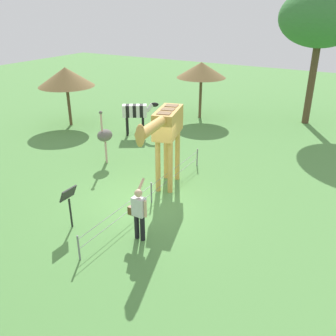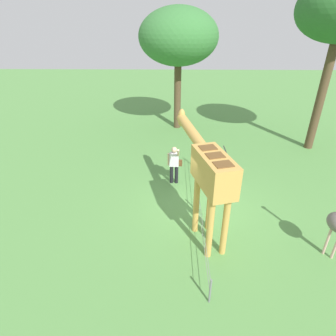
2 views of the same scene
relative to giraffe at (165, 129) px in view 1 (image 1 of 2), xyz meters
name	(u,v)px [view 1 (image 1 of 2)]	position (x,y,z in m)	size (l,w,h in m)	color
ground_plane	(148,201)	(1.09, -0.07, -2.26)	(60.00, 60.00, 0.00)	#568E47
giraffe	(165,129)	(0.00, 0.00, 0.00)	(3.96, 1.52, 3.25)	gold
visitor	(139,211)	(3.02, 0.92, -1.35)	(0.64, 0.58, 1.71)	black
zebra	(136,112)	(-4.42, -4.30, -1.09)	(1.22, 1.69, 1.66)	black
ostrich	(105,135)	(-0.87, -3.41, -1.08)	(0.70, 0.56, 2.25)	#CC9E93
shade_hut_near	(66,77)	(-3.95, -8.37, 0.36)	(2.95, 2.95, 3.11)	brown
shade_hut_far	(201,70)	(-8.80, -2.84, 0.48)	(2.77, 2.77, 3.17)	brown
tree_west	(322,18)	(-10.83, 2.74, 3.21)	(4.25, 4.25, 6.99)	brown
info_sign	(69,199)	(3.54, -1.18, -1.31)	(0.56, 0.21, 1.32)	black
wire_fence	(151,192)	(1.09, 0.09, -1.85)	(7.05, 0.05, 0.75)	slate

